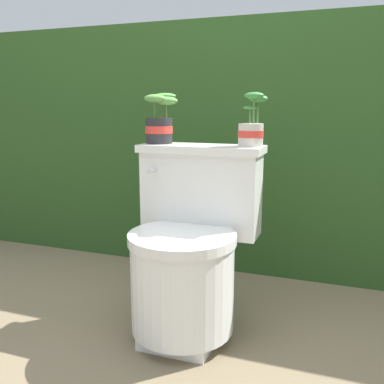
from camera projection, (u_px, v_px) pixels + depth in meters
ground_plane at (177, 335)px, 1.67m from camera, size 12.00×12.00×0.00m
hedge_backdrop at (246, 144)px, 2.60m from camera, size 4.36×0.88×1.31m
toilet at (189, 252)px, 1.65m from camera, size 0.50×0.51×0.73m
potted_plant_left at (160, 122)px, 1.76m from camera, size 0.14×0.14×0.21m
potted_plant_midleft at (252, 128)px, 1.64m from camera, size 0.10×0.11×0.20m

